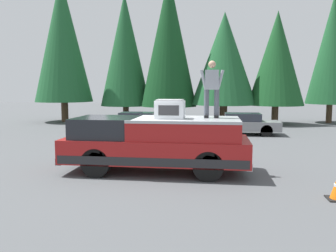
{
  "coord_description": "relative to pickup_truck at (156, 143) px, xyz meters",
  "views": [
    {
      "loc": [
        -10.17,
        -2.23,
        2.56
      ],
      "look_at": [
        0.48,
        -0.79,
        1.35
      ],
      "focal_mm": 36.87,
      "sensor_mm": 36.0,
      "label": 1
    }
  ],
  "objects": [
    {
      "name": "conifer_far_left",
      "position": [
        15.9,
        -9.92,
        4.34
      ],
      "size": [
        3.38,
        3.38,
        9.08
      ],
      "color": "#4C3826",
      "rests_on": "ground"
    },
    {
      "name": "conifer_far_right",
      "position": [
        14.36,
        9.38,
        5.16
      ],
      "size": [
        4.19,
        4.19,
        10.6
      ],
      "color": "#4C3826",
      "rests_on": "ground"
    },
    {
      "name": "conifer_center_right",
      "position": [
        14.61,
        1.55,
        4.95
      ],
      "size": [
        3.99,
        3.99,
        10.47
      ],
      "color": "#4C3826",
      "rests_on": "ground"
    },
    {
      "name": "conifer_left",
      "position": [
        14.52,
        -5.91,
        3.62
      ],
      "size": [
        3.79,
        3.79,
        7.7
      ],
      "color": "#4C3826",
      "rests_on": "ground"
    },
    {
      "name": "person_on_truck_bed",
      "position": [
        0.2,
        -1.64,
        1.68
      ],
      "size": [
        0.29,
        0.72,
        1.69
      ],
      "color": "#4C515B",
      "rests_on": "pickup_truck"
    },
    {
      "name": "conifer_center_left",
      "position": [
        14.44,
        -2.36,
        3.65
      ],
      "size": [
        4.56,
        4.56,
        7.71
      ],
      "color": "#4C3826",
      "rests_on": "ground"
    },
    {
      "name": "parked_car_black",
      "position": [
        8.66,
        2.61,
        -0.29
      ],
      "size": [
        1.64,
        4.1,
        1.16
      ],
      "color": "black",
      "rests_on": "ground"
    },
    {
      "name": "conifer_right",
      "position": [
        15.39,
        4.95,
        4.44
      ],
      "size": [
        3.73,
        3.73,
        9.48
      ],
      "color": "#4C3826",
      "rests_on": "ground"
    },
    {
      "name": "parked_car_grey",
      "position": [
        8.84,
        -3.18,
        -0.29
      ],
      "size": [
        1.64,
        4.1,
        1.16
      ],
      "color": "gray",
      "rests_on": "ground"
    },
    {
      "name": "compressor_unit",
      "position": [
        -0.2,
        -0.45,
        1.05
      ],
      "size": [
        0.65,
        0.84,
        0.56
      ],
      "color": "silver",
      "rests_on": "pickup_truck"
    },
    {
      "name": "pickup_truck",
      "position": [
        0.0,
        0.0,
        0.0
      ],
      "size": [
        2.01,
        5.54,
        1.65
      ],
      "color": "maroon",
      "rests_on": "ground"
    },
    {
      "name": "ground_plane",
      "position": [
        0.02,
        0.5,
        -0.87
      ],
      "size": [
        90.0,
        90.0,
        0.0
      ],
      "primitive_type": "plane",
      "color": "#4C4F51"
    }
  ]
}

